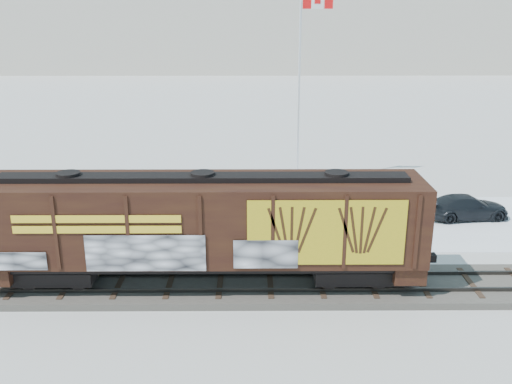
{
  "coord_description": "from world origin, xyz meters",
  "views": [
    {
      "loc": [
        -0.7,
        -20.46,
        10.74
      ],
      "look_at": [
        -0.55,
        3.0,
        3.13
      ],
      "focal_mm": 40.0,
      "sensor_mm": 36.0,
      "label": 1
    }
  ],
  "objects_px": {
    "hopper_railcar": "(204,223)",
    "car_white": "(180,205)",
    "car_silver": "(113,206)",
    "car_dark": "(467,207)",
    "flagpole": "(300,117)"
  },
  "relations": [
    {
      "from": "hopper_railcar",
      "to": "car_white",
      "type": "distance_m",
      "value": 8.48
    },
    {
      "from": "car_silver",
      "to": "car_dark",
      "type": "distance_m",
      "value": 18.69
    },
    {
      "from": "car_white",
      "to": "car_dark",
      "type": "relative_size",
      "value": 1.06
    },
    {
      "from": "car_white",
      "to": "flagpole",
      "type": "bearing_deg",
      "value": -36.04
    },
    {
      "from": "hopper_railcar",
      "to": "car_white",
      "type": "bearing_deg",
      "value": 103.94
    },
    {
      "from": "flagpole",
      "to": "hopper_railcar",
      "type": "bearing_deg",
      "value": -108.93
    },
    {
      "from": "hopper_railcar",
      "to": "car_silver",
      "type": "xyz_separation_m",
      "value": [
        -5.44,
        7.63,
        -1.98
      ]
    },
    {
      "from": "car_white",
      "to": "hopper_railcar",
      "type": "bearing_deg",
      "value": -153.36
    },
    {
      "from": "car_silver",
      "to": "car_dark",
      "type": "height_order",
      "value": "car_silver"
    },
    {
      "from": "car_white",
      "to": "car_dark",
      "type": "distance_m",
      "value": 15.23
    },
    {
      "from": "car_silver",
      "to": "car_dark",
      "type": "xyz_separation_m",
      "value": [
        18.68,
        0.35,
        -0.21
      ]
    },
    {
      "from": "hopper_railcar",
      "to": "car_dark",
      "type": "relative_size",
      "value": 3.84
    },
    {
      "from": "hopper_railcar",
      "to": "car_silver",
      "type": "height_order",
      "value": "hopper_railcar"
    },
    {
      "from": "hopper_railcar",
      "to": "flagpole",
      "type": "xyz_separation_m",
      "value": [
        4.77,
        13.91,
        1.56
      ]
    },
    {
      "from": "flagpole",
      "to": "car_dark",
      "type": "bearing_deg",
      "value": -35.03
    }
  ]
}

